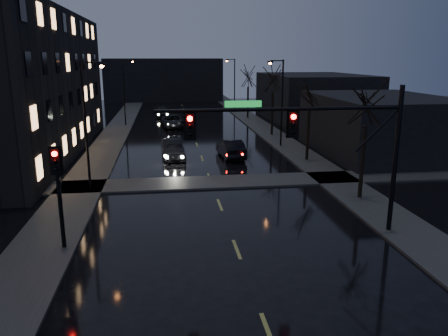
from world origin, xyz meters
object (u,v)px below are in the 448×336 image
object	(u,v)px
oncoming_car_c	(173,121)
lead_car	(231,148)
oncoming_car_b	(172,149)
oncoming_car_a	(174,151)
oncoming_car_d	(163,112)

from	to	relation	value
oncoming_car_c	lead_car	size ratio (longest dim) A/B	1.14
oncoming_car_b	oncoming_car_c	bearing A→B (deg)	84.72
oncoming_car_a	oncoming_car_b	xyz separation A→B (m)	(-0.10, 0.51, 0.05)
oncoming_car_d	lead_car	world-z (taller)	lead_car
oncoming_car_a	oncoming_car_b	bearing A→B (deg)	97.03
oncoming_car_c	lead_car	distance (m)	17.60
oncoming_car_b	lead_car	distance (m)	4.88
oncoming_car_c	oncoming_car_d	xyz separation A→B (m)	(-1.23, 9.63, -0.03)
lead_car	oncoming_car_c	bearing A→B (deg)	-80.18
oncoming_car_a	oncoming_car_c	bearing A→B (deg)	84.75
lead_car	oncoming_car_d	bearing A→B (deg)	-82.84
oncoming_car_a	oncoming_car_b	world-z (taller)	oncoming_car_b
oncoming_car_c	lead_car	xyz separation A→B (m)	(4.48, -17.02, 0.03)
oncoming_car_c	oncoming_car_b	bearing A→B (deg)	-95.55
oncoming_car_d	oncoming_car_c	bearing A→B (deg)	-82.91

